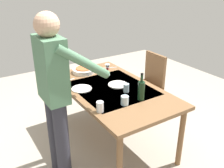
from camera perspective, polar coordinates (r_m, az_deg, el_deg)
The scene contains 14 objects.
ground_plane at distance 3.30m, azimuth -0.00°, elevation -12.79°, with size 6.00×6.00×0.00m, color #9E9384.
dining_table at distance 2.94m, azimuth -0.00°, elevation -2.15°, with size 1.64×0.93×0.75m.
chair_near at distance 3.70m, azimuth 8.45°, elevation 0.77°, with size 0.40×0.40×0.91m.
person_server at distance 2.40m, azimuth -12.68°, elevation -1.55°, with size 0.42×0.61×1.69m.
wine_bottle at distance 2.62m, azimuth 6.66°, elevation -1.35°, with size 0.07×0.07×0.30m.
wine_glass_left at distance 3.23m, azimuth -1.04°, elevation 3.70°, with size 0.07×0.07×0.15m.
water_cup_near_left at distance 2.40m, azimuth -2.73°, elevation -5.19°, with size 0.07×0.07×0.11m, color silver.
water_cup_near_right at distance 2.80m, azimuth 3.23°, elevation -0.90°, with size 0.06×0.06×0.10m, color silver.
water_cup_far_left at distance 2.53m, azimuth 2.92°, elevation -3.73°, with size 0.08×0.08×0.09m, color silver.
serving_bowl_pasta at distance 3.37m, azimuth -6.40°, elevation 3.12°, with size 0.30×0.30×0.07m.
dinner_plate_near at distance 2.90m, azimuth -6.91°, elevation -1.06°, with size 0.23×0.23×0.01m, color white.
dinner_plate_far at distance 2.98m, azimuth 1.33°, elevation -0.13°, with size 0.23×0.23×0.01m, color white.
table_knife at distance 3.53m, azimuth -0.50°, elevation 3.72°, with size 0.01×0.20×0.01m, color silver.
table_fork at distance 3.15m, azimuth -9.75°, elevation 0.80°, with size 0.01×0.18×0.01m, color silver.
Camera 1 is at (-2.23, 1.42, 1.97)m, focal length 40.29 mm.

